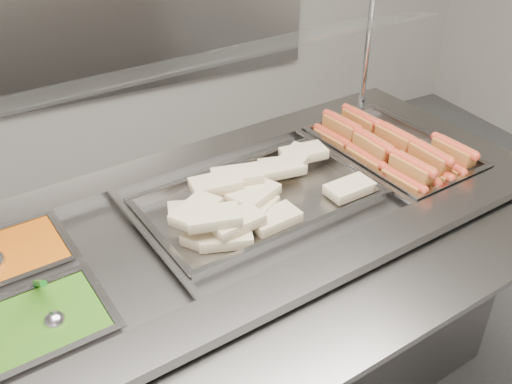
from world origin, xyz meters
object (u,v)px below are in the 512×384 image
pan_hotdogs (391,157)px  serving_spoon (52,315)px  sneeze_guard (200,65)px  steam_counter (244,311)px  pan_wraps (259,204)px

pan_hotdogs → serving_spoon: 1.40m
sneeze_guard → pan_hotdogs: 0.87m
steam_counter → pan_hotdogs: bearing=5.9°
steam_counter → sneeze_guard: 0.94m
pan_hotdogs → serving_spoon: (-1.36, -0.31, 0.06)m
steam_counter → serving_spoon: serving_spoon is taller
sneeze_guard → pan_hotdogs: size_ratio=2.87×
pan_wraps → serving_spoon: size_ratio=4.06×
sneeze_guard → serving_spoon: sneeze_guard is taller
pan_wraps → serving_spoon: serving_spoon is taller
sneeze_guard → serving_spoon: 0.89m
pan_hotdogs → pan_wraps: same height
steam_counter → pan_wraps: bearing=5.9°
serving_spoon → steam_counter: bearing=19.6°
sneeze_guard → steam_counter: bearing=-84.1°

